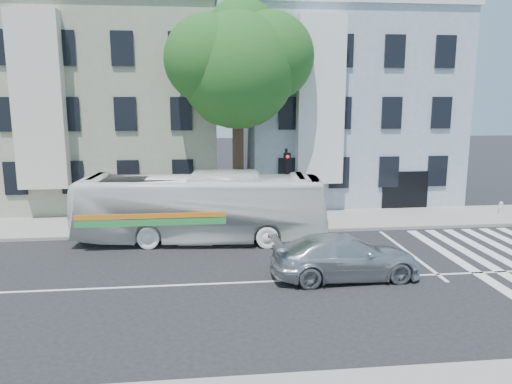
{
  "coord_description": "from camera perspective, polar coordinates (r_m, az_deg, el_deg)",
  "views": [
    {
      "loc": [
        -1.88,
        -16.14,
        6.3
      ],
      "look_at": [
        0.38,
        3.91,
        2.4
      ],
      "focal_mm": 35.0,
      "sensor_mm": 36.0,
      "label": 1
    }
  ],
  "objects": [
    {
      "name": "bus",
      "position": [
        21.87,
        -6.33,
        -1.77
      ],
      "size": [
        3.57,
        11.07,
        3.03
      ],
      "primitive_type": "imported",
      "rotation": [
        0.0,
        0.0,
        1.48
      ],
      "color": "white",
      "rests_on": "ground"
    },
    {
      "name": "fire_hydrant",
      "position": [
        29.45,
        26.19,
        -1.59
      ],
      "size": [
        0.37,
        0.24,
        0.65
      ],
      "rotation": [
        0.0,
        0.0,
        0.37
      ],
      "color": "silver",
      "rests_on": "sidewalk_far"
    },
    {
      "name": "traffic_signal",
      "position": [
        22.73,
        3.49,
        1.44
      ],
      "size": [
        0.4,
        0.52,
        3.96
      ],
      "rotation": [
        0.0,
        0.0,
        0.33
      ],
      "color": "black",
      "rests_on": "ground"
    },
    {
      "name": "hedge",
      "position": [
        23.21,
        -9.36,
        -3.68
      ],
      "size": [
        8.5,
        2.48,
        0.7
      ],
      "primitive_type": null,
      "rotation": [
        0.0,
        0.0,
        0.2
      ],
      "color": "#326420",
      "rests_on": "sidewalk_far"
    },
    {
      "name": "ground",
      "position": [
        17.43,
        0.21,
        -10.25
      ],
      "size": [
        120.0,
        120.0,
        0.0
      ],
      "primitive_type": "plane",
      "color": "black",
      "rests_on": "ground"
    },
    {
      "name": "street_tree",
      "position": [
        25.0,
        -2.03,
        14.44
      ],
      "size": [
        7.3,
        5.9,
        11.1
      ],
      "color": "#2D2116",
      "rests_on": "ground"
    },
    {
      "name": "sedan",
      "position": [
        17.88,
        10.15,
        -7.29
      ],
      "size": [
        2.31,
        5.31,
        1.52
      ],
      "primitive_type": "imported",
      "rotation": [
        0.0,
        0.0,
        1.61
      ],
      "color": "silver",
      "rests_on": "ground"
    },
    {
      "name": "building_right",
      "position": [
        32.39,
        9.61,
        9.37
      ],
      "size": [
        12.0,
        10.0,
        11.0
      ],
      "primitive_type": "cube",
      "color": "#8E99AA",
      "rests_on": "ground"
    },
    {
      "name": "building_left",
      "position": [
        31.57,
        -15.97,
        9.07
      ],
      "size": [
        12.0,
        10.0,
        11.0
      ],
      "primitive_type": "cube",
      "color": "gray",
      "rests_on": "ground"
    },
    {
      "name": "sidewalk_far",
      "position": [
        25.0,
        -1.92,
        -3.49
      ],
      "size": [
        80.0,
        4.0,
        0.15
      ],
      "primitive_type": "cube",
      "color": "gray",
      "rests_on": "ground"
    }
  ]
}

